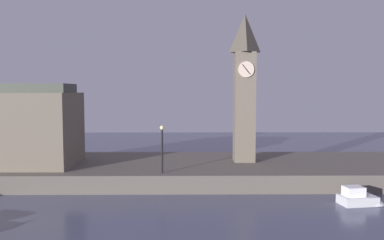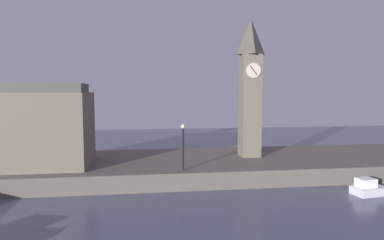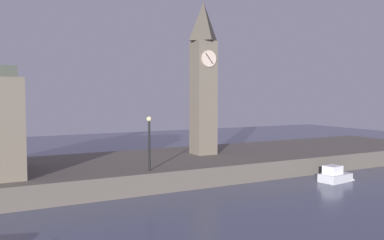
{
  "view_description": "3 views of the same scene",
  "coord_description": "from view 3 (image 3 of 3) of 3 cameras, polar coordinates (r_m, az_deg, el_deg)",
  "views": [
    {
      "loc": [
        3.89,
        -16.12,
        8.18
      ],
      "look_at": [
        4.2,
        17.92,
        5.62
      ],
      "focal_mm": 36.38,
      "sensor_mm": 36.0,
      "label": 1
    },
    {
      "loc": [
        -1.39,
        -13.05,
        8.18
      ],
      "look_at": [
        2.36,
        14.06,
        5.83
      ],
      "focal_mm": 32.1,
      "sensor_mm": 36.0,
      "label": 2
    },
    {
      "loc": [
        -8.65,
        -11.3,
        6.86
      ],
      "look_at": [
        5.6,
        15.9,
        4.98
      ],
      "focal_mm": 37.28,
      "sensor_mm": 36.0,
      "label": 3
    }
  ],
  "objects": [
    {
      "name": "far_embankment",
      "position": [
        33.04,
        -12.08,
        -7.22
      ],
      "size": [
        70.0,
        12.0,
        1.5
      ],
      "primitive_type": "cube",
      "color": "#5B544C",
      "rests_on": "ground"
    },
    {
      "name": "clock_tower",
      "position": [
        36.46,
        1.64,
        6.35
      ],
      "size": [
        2.1,
        2.16,
        13.79
      ],
      "color": "#6B6051",
      "rests_on": "far_embankment"
    },
    {
      "name": "streetlamp",
      "position": [
        28.56,
        -6.14,
        -2.41
      ],
      "size": [
        0.36,
        0.36,
        3.88
      ],
      "color": "black",
      "rests_on": "far_embankment"
    },
    {
      "name": "boat_ferry_white",
      "position": [
        34.27,
        20.11,
        -7.47
      ],
      "size": [
        3.41,
        1.87,
        1.31
      ],
      "color": "silver",
      "rests_on": "ground"
    }
  ]
}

